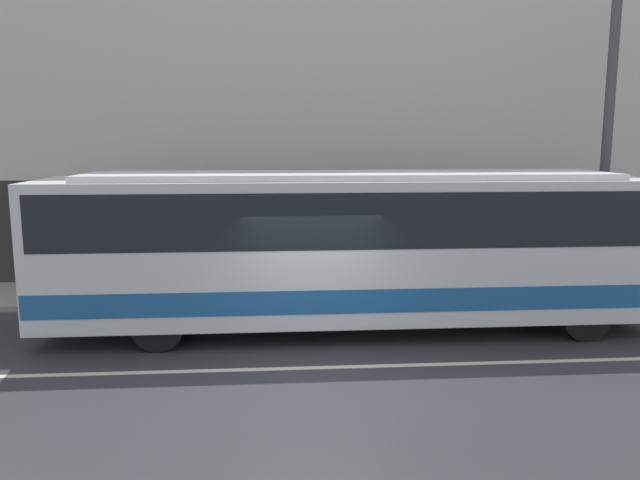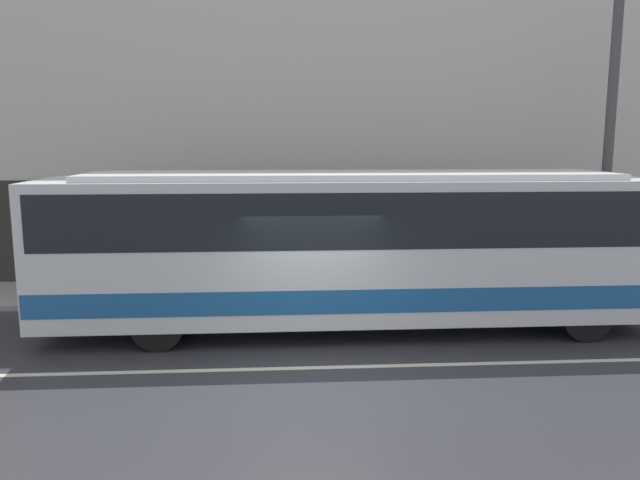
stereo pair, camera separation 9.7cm
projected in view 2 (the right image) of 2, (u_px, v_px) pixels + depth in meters
ground_plane at (316, 368)px, 10.64m from camera, size 60.00×60.00×0.00m
sidewalk at (303, 290)px, 15.84m from camera, size 60.00×2.58×0.12m
building_facade at (300, 62)px, 16.32m from camera, size 60.00×0.35×12.14m
lane_stripe at (316, 368)px, 10.64m from camera, size 54.00×0.14×0.01m
transit_bus at (350, 242)px, 12.57m from camera, size 12.15×2.52×3.21m
utility_pole_near at (609, 144)px, 15.09m from camera, size 0.24×0.24×7.24m
pedestrian_waiting at (411, 257)px, 16.13m from camera, size 0.36×0.36×1.57m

